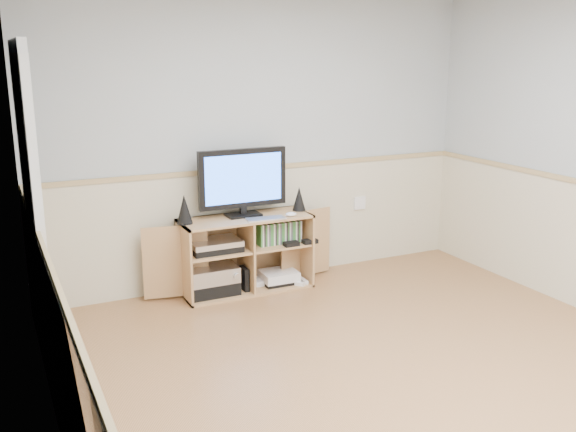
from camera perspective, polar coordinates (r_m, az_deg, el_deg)
The scene contains 11 objects.
room at distance 3.78m, azimuth 9.80°, elevation 2.14°, with size 4.04×4.54×2.54m.
media_cabinet at distance 5.57m, azimuth -3.95°, elevation -3.16°, with size 1.74×0.42×0.65m.
monitor at distance 5.41m, azimuth -4.05°, elevation 3.20°, with size 0.77×0.18×0.58m.
speaker_left at distance 5.26m, azimuth -9.20°, elevation 0.60°, with size 0.13×0.13×0.24m, color black.
speaker_right at distance 5.64m, azimuth 0.99°, elevation 1.56°, with size 0.12×0.12×0.21m, color black.
keyboard at distance 5.36m, azimuth -1.98°, elevation -0.23°, with size 0.32×0.13×0.01m, color silver.
mouse at distance 5.45m, azimuth 0.28°, elevation 0.16°, with size 0.10×0.06×0.04m, color white.
av_components at distance 5.46m, azimuth -6.68°, elevation -4.84°, with size 0.51×0.31×0.47m.
game_consoles at distance 5.70m, azimuth -0.96°, elevation -5.47°, with size 0.45×0.30×0.11m.
game_cases at distance 5.58m, azimuth -0.84°, elevation -1.46°, with size 0.39×0.14×0.19m, color #3F8C3F.
wall_outlet at distance 6.20m, azimuth 6.36°, elevation 1.16°, with size 0.12×0.03×0.12m, color white.
Camera 1 is at (-2.21, -2.89, 2.00)m, focal length 40.00 mm.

